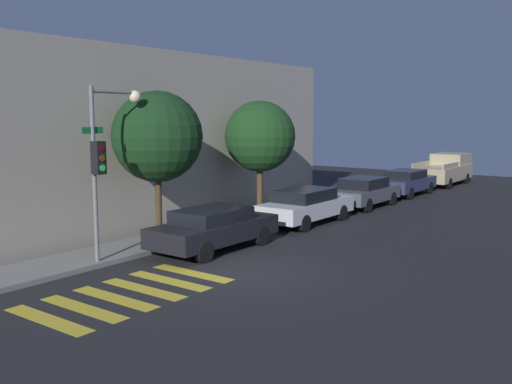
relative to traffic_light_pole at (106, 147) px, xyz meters
The scene contains 12 objects.
ground_plane 5.01m from the traffic_light_pole, 64.21° to the right, with size 60.00×60.00×0.00m, color black.
sidewalk 3.73m from the traffic_light_pole, 25.57° to the left, with size 26.00×1.89×0.14m, color slate.
building_row 5.38m from the traffic_light_pole, 72.39° to the left, with size 26.00×6.00×6.52m, color #A89E8E.
crosswalk 4.47m from the traffic_light_pole, 120.67° to the right, with size 4.82×2.60×0.00m.
traffic_light_pole is the anchor object (origin of this frame).
sedan_near_corner 4.21m from the traffic_light_pole, 22.61° to the right, with size 4.48×1.84×1.32m.
sedan_middle 8.99m from the traffic_light_pole, ahead, with size 4.60×1.79×1.38m.
sedan_far_end 13.92m from the traffic_light_pole, ahead, with size 4.21×1.78×1.38m.
sedan_tail_of_row 18.79m from the traffic_light_pole, ahead, with size 4.48×1.75×1.35m.
pickup_truck 24.84m from the traffic_light_pole, ahead, with size 5.31×2.09×1.85m.
tree_near_corner 2.57m from the traffic_light_pole, 13.27° to the left, with size 2.90×2.90×4.98m.
tree_midblock 8.03m from the traffic_light_pole, ahead, with size 2.80×2.80×4.78m.
Camera 1 is at (-11.83, -9.41, 4.17)m, focal length 40.00 mm.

